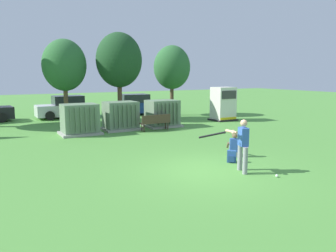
% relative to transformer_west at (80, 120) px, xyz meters
% --- Properties ---
extents(ground_plane, '(96.00, 96.00, 0.00)m').
position_rel_transformer_west_xyz_m(ground_plane, '(2.08, -8.86, -0.79)').
color(ground_plane, '#51933D').
extents(transformer_west, '(2.10, 1.70, 1.62)m').
position_rel_transformer_west_xyz_m(transformer_west, '(0.00, 0.00, 0.00)').
color(transformer_west, '#9E9B93').
rests_on(transformer_west, ground).
extents(transformer_mid_west, '(2.10, 1.70, 1.62)m').
position_rel_transformer_west_xyz_m(transformer_mid_west, '(2.45, 0.35, 0.00)').
color(transformer_mid_west, '#9E9B93').
rests_on(transformer_mid_west, ground).
extents(transformer_mid_east, '(2.10, 1.70, 1.62)m').
position_rel_transformer_west_xyz_m(transformer_mid_east, '(5.07, 0.20, 0.00)').
color(transformer_mid_east, '#9E9B93').
rests_on(transformer_mid_east, ground).
extents(generator_enclosure, '(1.60, 1.40, 2.30)m').
position_rel_transformer_west_xyz_m(generator_enclosure, '(10.06, 0.63, 0.35)').
color(generator_enclosure, '#262626').
rests_on(generator_enclosure, ground).
extents(park_bench, '(1.81, 0.43, 0.92)m').
position_rel_transformer_west_xyz_m(park_bench, '(4.04, -0.94, -0.25)').
color(park_bench, '#4C3828').
rests_on(park_bench, ground).
extents(batter, '(1.58, 0.85, 1.74)m').
position_rel_transformer_west_xyz_m(batter, '(2.89, -9.49, 0.19)').
color(batter, gray).
rests_on(batter, ground).
extents(sports_ball, '(0.09, 0.09, 0.09)m').
position_rel_transformer_west_xyz_m(sports_ball, '(3.51, -10.47, -0.74)').
color(sports_ball, white).
rests_on(sports_ball, ground).
extents(seated_spectator, '(0.68, 0.78, 0.96)m').
position_rel_transformer_west_xyz_m(seated_spectator, '(4.09, -7.71, -0.41)').
color(seated_spectator, gray).
rests_on(seated_spectator, ground).
extents(backpack, '(0.38, 0.38, 0.44)m').
position_rel_transformer_west_xyz_m(backpack, '(3.41, -8.40, -0.57)').
color(backpack, '#264C8C').
rests_on(backpack, ground).
extents(tree_center_left, '(2.86, 2.86, 5.47)m').
position_rel_transformer_west_xyz_m(tree_center_left, '(0.39, 5.16, 2.96)').
color(tree_center_left, brown).
rests_on(tree_center_left, ground).
extents(tree_center_right, '(3.14, 3.14, 6.00)m').
position_rel_transformer_west_xyz_m(tree_center_right, '(3.89, 4.30, 3.33)').
color(tree_center_right, brown).
rests_on(tree_center_right, ground).
extents(tree_right, '(2.80, 2.80, 5.36)m').
position_rel_transformer_west_xyz_m(tree_right, '(8.39, 4.90, 2.89)').
color(tree_right, brown).
rests_on(tree_right, ground).
extents(parked_car_left_of_center, '(4.22, 1.96, 1.62)m').
position_rel_transformer_west_xyz_m(parked_car_left_of_center, '(0.84, 7.26, -0.04)').
color(parked_car_left_of_center, silver).
rests_on(parked_car_left_of_center, ground).
extents(parked_car_right_of_center, '(4.33, 2.20, 1.62)m').
position_rel_transformer_west_xyz_m(parked_car_right_of_center, '(5.86, 6.64, -0.04)').
color(parked_car_right_of_center, navy).
rests_on(parked_car_right_of_center, ground).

